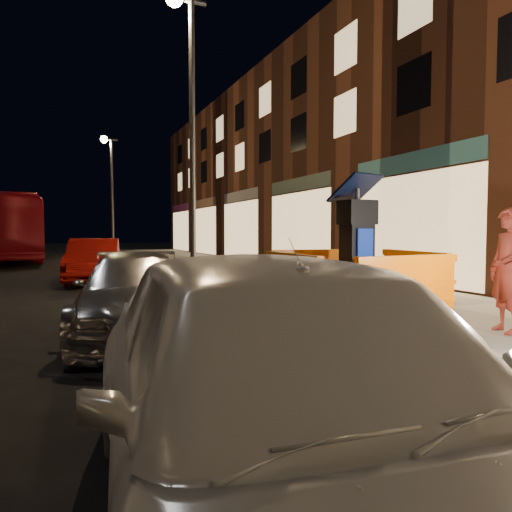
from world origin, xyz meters
name	(u,v)px	position (x,y,z in m)	size (l,w,h in m)	color
ground_plane	(233,336)	(0.00, 0.00, 0.00)	(120.00, 120.00, 0.00)	black
sidewalk	(397,316)	(3.00, 0.00, 0.07)	(6.00, 60.00, 0.15)	gray
kerb	(233,331)	(0.00, 0.00, 0.07)	(0.30, 60.00, 0.15)	slate
parking_kiosk	(357,261)	(1.23, -1.27, 1.14)	(0.62, 0.62, 1.98)	black
barrier_front	(408,305)	(1.23, -2.22, 0.70)	(1.41, 0.58, 1.10)	#E96200
barrier_back	(318,286)	(1.23, -0.32, 0.70)	(1.41, 0.58, 1.10)	#E96200
barrier_kerbside	(291,299)	(0.28, -1.27, 0.70)	(1.41, 0.58, 1.10)	#E96200
barrier_bldgside	(413,291)	(2.18, -1.27, 0.70)	(1.41, 0.58, 1.10)	#E96200
car_silver	(137,333)	(-1.25, 0.74, 0.00)	(1.66, 4.09, 1.19)	silver
car_red	(95,282)	(-1.32, 8.34, 0.00)	(1.40, 4.01, 1.32)	maroon
bus_doubledecker	(13,261)	(-4.51, 20.65, 0.00)	(2.80, 11.98, 3.34)	maroon
man	(508,270)	(3.24, -1.90, 0.99)	(0.62, 0.40, 1.69)	maroon
street_lamp_mid	(192,152)	(0.25, 3.00, 3.15)	(0.12, 0.12, 6.00)	#3F3F44
street_lamp_far	(112,200)	(0.25, 18.00, 3.15)	(0.12, 0.12, 6.00)	#3F3F44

